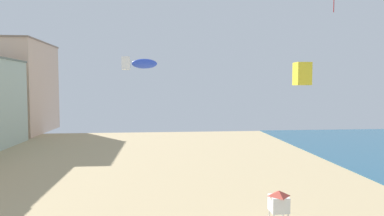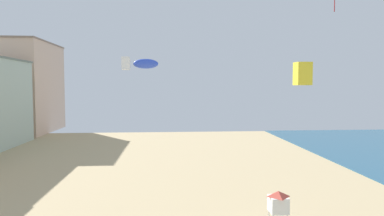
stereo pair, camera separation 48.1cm
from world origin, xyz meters
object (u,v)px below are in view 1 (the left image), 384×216
(kite_white_box, at_px, (126,63))
(kite_blue_parafoil, at_px, (144,64))
(lifeguard_stand, at_px, (279,202))
(kite_yellow_box, at_px, (302,74))

(kite_white_box, xyz_separation_m, kite_blue_parafoil, (0.92, 6.24, 0.40))
(lifeguard_stand, bearing_deg, kite_white_box, 150.80)
(lifeguard_stand, height_order, kite_blue_parafoil, kite_blue_parafoil)
(kite_white_box, xyz_separation_m, kite_yellow_box, (11.78, -0.88, -0.69))
(lifeguard_stand, height_order, kite_yellow_box, kite_yellow_box)
(lifeguard_stand, bearing_deg, kite_blue_parafoil, 120.46)
(kite_blue_parafoil, bearing_deg, lifeguard_stand, -45.06)
(kite_white_box, bearing_deg, kite_yellow_box, -4.27)
(lifeguard_stand, xyz_separation_m, kite_blue_parafoil, (-8.77, 8.79, 9.23))
(kite_blue_parafoil, distance_m, kite_yellow_box, 13.03)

